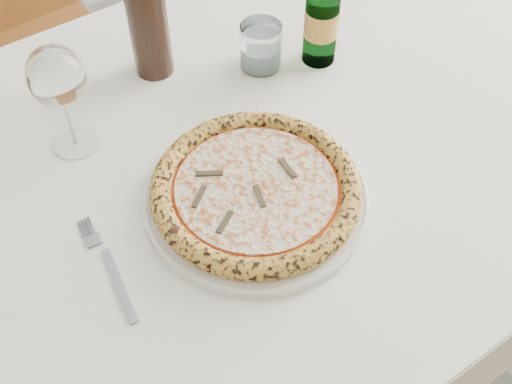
{
  "coord_description": "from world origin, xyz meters",
  "views": [
    {
      "loc": [
        -0.31,
        -0.85,
        1.49
      ],
      "look_at": [
        -0.0,
        -0.35,
        0.78
      ],
      "focal_mm": 45.0,
      "sensor_mm": 36.0,
      "label": 1
    }
  ],
  "objects_px": {
    "dining_table": "(224,191)",
    "tumbler": "(261,49)",
    "wine_glass": "(57,79)",
    "pizza": "(256,189)",
    "chair_far": "(16,22)",
    "plate": "(256,197)",
    "beer_bottle": "(322,15)",
    "wine_bottle": "(147,14)"
  },
  "relations": [
    {
      "from": "dining_table",
      "to": "wine_bottle",
      "type": "distance_m",
      "value": 0.31
    },
    {
      "from": "chair_far",
      "to": "plate",
      "type": "distance_m",
      "value": 0.97
    },
    {
      "from": "pizza",
      "to": "wine_bottle",
      "type": "distance_m",
      "value": 0.35
    },
    {
      "from": "plate",
      "to": "beer_bottle",
      "type": "distance_m",
      "value": 0.35
    },
    {
      "from": "wine_glass",
      "to": "tumbler",
      "type": "distance_m",
      "value": 0.36
    },
    {
      "from": "chair_far",
      "to": "plate",
      "type": "relative_size",
      "value": 2.83
    },
    {
      "from": "wine_glass",
      "to": "tumbler",
      "type": "height_order",
      "value": "wine_glass"
    },
    {
      "from": "wine_glass",
      "to": "wine_bottle",
      "type": "bearing_deg",
      "value": 27.36
    },
    {
      "from": "beer_bottle",
      "to": "wine_bottle",
      "type": "xyz_separation_m",
      "value": [
        -0.26,
        0.13,
        0.02
      ]
    },
    {
      "from": "plate",
      "to": "beer_bottle",
      "type": "bearing_deg",
      "value": 38.88
    },
    {
      "from": "dining_table",
      "to": "tumbler",
      "type": "distance_m",
      "value": 0.26
    },
    {
      "from": "chair_far",
      "to": "plate",
      "type": "bearing_deg",
      "value": -83.67
    },
    {
      "from": "dining_table",
      "to": "wine_glass",
      "type": "relative_size",
      "value": 8.58
    },
    {
      "from": "plate",
      "to": "pizza",
      "type": "distance_m",
      "value": 0.02
    },
    {
      "from": "dining_table",
      "to": "chair_far",
      "type": "height_order",
      "value": "chair_far"
    },
    {
      "from": "dining_table",
      "to": "tumbler",
      "type": "bearing_deg",
      "value": 42.15
    },
    {
      "from": "pizza",
      "to": "beer_bottle",
      "type": "xyz_separation_m",
      "value": [
        0.27,
        0.21,
        0.06
      ]
    },
    {
      "from": "dining_table",
      "to": "plate",
      "type": "relative_size",
      "value": 4.84
    },
    {
      "from": "wine_glass",
      "to": "chair_far",
      "type": "bearing_deg",
      "value": 83.97
    },
    {
      "from": "dining_table",
      "to": "plate",
      "type": "bearing_deg",
      "value": -90.0
    },
    {
      "from": "plate",
      "to": "tumbler",
      "type": "relative_size",
      "value": 4.08
    },
    {
      "from": "plate",
      "to": "wine_glass",
      "type": "distance_m",
      "value": 0.33
    },
    {
      "from": "plate",
      "to": "beer_bottle",
      "type": "relative_size",
      "value": 1.45
    },
    {
      "from": "pizza",
      "to": "wine_glass",
      "type": "xyz_separation_m",
      "value": [
        -0.18,
        0.25,
        0.11
      ]
    },
    {
      "from": "dining_table",
      "to": "pizza",
      "type": "height_order",
      "value": "pizza"
    },
    {
      "from": "chair_far",
      "to": "tumbler",
      "type": "bearing_deg",
      "value": -68.11
    },
    {
      "from": "plate",
      "to": "pizza",
      "type": "relative_size",
      "value": 1.08
    },
    {
      "from": "pizza",
      "to": "wine_bottle",
      "type": "relative_size",
      "value": 1.13
    },
    {
      "from": "wine_glass",
      "to": "pizza",
      "type": "bearing_deg",
      "value": -54.3
    },
    {
      "from": "dining_table",
      "to": "wine_glass",
      "type": "height_order",
      "value": "wine_glass"
    },
    {
      "from": "pizza",
      "to": "wine_glass",
      "type": "height_order",
      "value": "wine_glass"
    },
    {
      "from": "plate",
      "to": "beer_bottle",
      "type": "height_order",
      "value": "beer_bottle"
    },
    {
      "from": "chair_far",
      "to": "wine_bottle",
      "type": "xyz_separation_m",
      "value": [
        0.11,
        -0.6,
        0.34
      ]
    },
    {
      "from": "tumbler",
      "to": "wine_bottle",
      "type": "relative_size",
      "value": 0.3
    },
    {
      "from": "chair_far",
      "to": "beer_bottle",
      "type": "relative_size",
      "value": 4.11
    },
    {
      "from": "plate",
      "to": "tumbler",
      "type": "bearing_deg",
      "value": 56.12
    },
    {
      "from": "plate",
      "to": "chair_far",
      "type": "bearing_deg",
      "value": 96.33
    },
    {
      "from": "plate",
      "to": "wine_glass",
      "type": "bearing_deg",
      "value": 125.7
    },
    {
      "from": "dining_table",
      "to": "tumbler",
      "type": "height_order",
      "value": "tumbler"
    },
    {
      "from": "chair_far",
      "to": "wine_bottle",
      "type": "height_order",
      "value": "wine_bottle"
    },
    {
      "from": "wine_glass",
      "to": "wine_bottle",
      "type": "distance_m",
      "value": 0.21
    },
    {
      "from": "pizza",
      "to": "tumbler",
      "type": "distance_m",
      "value": 0.31
    }
  ]
}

